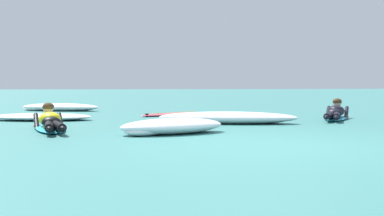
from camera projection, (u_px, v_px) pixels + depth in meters
The scene contains 8 objects.
ground_plane at pixel (181, 110), 17.04m from camera, with size 120.00×120.00×0.00m, color #387A75.
surfer_near at pixel (50, 123), 9.44m from camera, with size 0.91×2.48×0.54m.
surfer_far at pixel (336, 114), 12.30m from camera, with size 1.47×2.31×0.55m.
drifting_surfboard at pixel (172, 114), 13.93m from camera, with size 1.99×1.66×0.16m.
whitewater_front at pixel (228, 118), 11.09m from camera, with size 3.09×1.57×0.25m.
whitewater_mid_left at pixel (173, 126), 8.86m from camera, with size 2.08×1.50×0.26m.
whitewater_mid_right at pixel (60, 107), 16.20m from camera, with size 2.68×1.74×0.24m.
whitewater_far_band at pixel (41, 117), 12.09m from camera, with size 2.51×1.53×0.16m.
Camera 1 is at (-2.08, -6.90, 0.86)m, focal length 48.65 mm.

